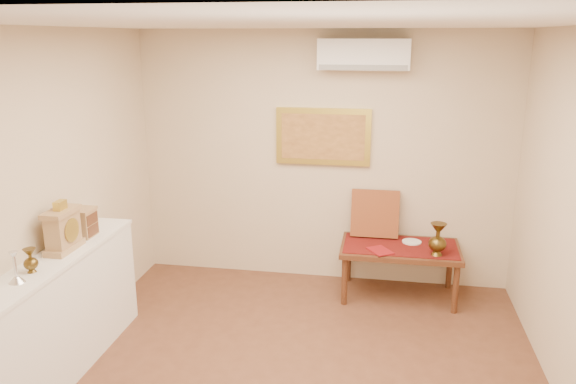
% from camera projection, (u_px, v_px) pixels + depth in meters
% --- Properties ---
extents(ceiling, '(4.50, 4.50, 0.00)m').
position_uv_depth(ceiling, '(286.00, 23.00, 3.52)').
color(ceiling, white).
rests_on(ceiling, ground).
extents(wall_back, '(4.00, 0.02, 2.70)m').
position_uv_depth(wall_back, '(323.00, 159.00, 6.01)').
color(wall_back, beige).
rests_on(wall_back, ground).
extents(wall_left, '(0.02, 4.50, 2.70)m').
position_uv_depth(wall_left, '(24.00, 212.00, 4.21)').
color(wall_left, beige).
rests_on(wall_left, ground).
extents(candlestick, '(0.11, 0.11, 0.23)m').
position_uv_depth(candlestick, '(15.00, 267.00, 3.85)').
color(candlestick, silver).
rests_on(candlestick, display_ledge).
extents(brass_urn_small, '(0.10, 0.10, 0.23)m').
position_uv_depth(brass_urn_small, '(30.00, 257.00, 4.02)').
color(brass_urn_small, brown).
rests_on(brass_urn_small, display_ledge).
extents(table_cloth, '(1.14, 0.59, 0.01)m').
position_uv_depth(table_cloth, '(400.00, 246.00, 5.73)').
color(table_cloth, '#601210').
rests_on(table_cloth, low_table).
extents(brass_urn_tall, '(0.18, 0.18, 0.40)m').
position_uv_depth(brass_urn_tall, '(438.00, 236.00, 5.44)').
color(brass_urn_tall, brown).
rests_on(brass_urn_tall, table_cloth).
extents(plate, '(0.20, 0.20, 0.01)m').
position_uv_depth(plate, '(412.00, 242.00, 5.82)').
color(plate, white).
rests_on(plate, table_cloth).
extents(menu, '(0.29, 0.31, 0.01)m').
position_uv_depth(menu, '(380.00, 251.00, 5.58)').
color(menu, maroon).
rests_on(menu, table_cloth).
extents(cushion, '(0.50, 0.20, 0.51)m').
position_uv_depth(cushion, '(375.00, 213.00, 5.95)').
color(cushion, maroon).
rests_on(cushion, table_cloth).
extents(display_ledge, '(0.37, 2.02, 0.98)m').
position_uv_depth(display_ledge, '(58.00, 317.00, 4.41)').
color(display_ledge, white).
rests_on(display_ledge, floor).
extents(mantel_clock, '(0.17, 0.36, 0.41)m').
position_uv_depth(mantel_clock, '(63.00, 230.00, 4.41)').
color(mantel_clock, tan).
rests_on(mantel_clock, display_ledge).
extents(wooden_chest, '(0.16, 0.21, 0.24)m').
position_uv_depth(wooden_chest, '(84.00, 222.00, 4.74)').
color(wooden_chest, tan).
rests_on(wooden_chest, display_ledge).
extents(low_table, '(1.20, 0.70, 0.55)m').
position_uv_depth(low_table, '(400.00, 252.00, 5.75)').
color(low_table, '#542C19').
rests_on(low_table, floor).
extents(painting, '(1.00, 0.06, 0.60)m').
position_uv_depth(painting, '(323.00, 137.00, 5.92)').
color(painting, gold).
rests_on(painting, wall_back).
extents(ac_unit, '(0.90, 0.25, 0.30)m').
position_uv_depth(ac_unit, '(364.00, 55.00, 5.53)').
color(ac_unit, white).
rests_on(ac_unit, wall_back).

